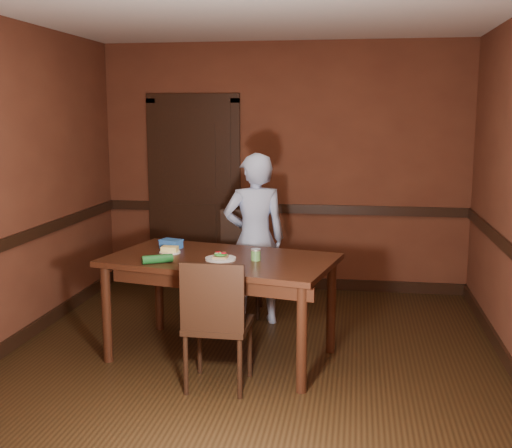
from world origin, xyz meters
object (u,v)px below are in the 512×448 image
(person, at_px, (255,239))
(cheese_saucer, at_px, (170,250))
(chair_far, at_px, (238,263))
(dining_table, at_px, (221,308))
(food_tub, at_px, (171,244))
(sandwich_plate, at_px, (221,258))
(chair_near, at_px, (218,322))
(sauce_jar, at_px, (256,255))

(person, bearing_deg, cheese_saucer, 35.17)
(cheese_saucer, bearing_deg, chair_far, 71.09)
(dining_table, xyz_separation_m, food_tub, (-0.48, 0.27, 0.45))
(chair_far, relative_size, person, 0.63)
(sandwich_plate, bearing_deg, chair_near, -80.20)
(cheese_saucer, bearing_deg, person, 54.61)
(sauce_jar, relative_size, food_tub, 0.44)
(dining_table, xyz_separation_m, person, (0.13, 0.89, 0.38))
(chair_near, bearing_deg, person, -90.64)
(chair_far, relative_size, sauce_jar, 10.99)
(cheese_saucer, bearing_deg, dining_table, -11.85)
(dining_table, height_order, cheese_saucer, cheese_saucer)
(food_tub, bearing_deg, chair_far, 83.54)
(dining_table, bearing_deg, sandwich_plate, -66.38)
(chair_near, bearing_deg, cheese_saucer, -49.13)
(dining_table, relative_size, sandwich_plate, 7.30)
(person, relative_size, sandwich_plate, 6.62)
(sandwich_plate, relative_size, food_tub, 1.16)
(sandwich_plate, xyz_separation_m, cheese_saucer, (-0.46, 0.17, 0.00))
(chair_far, relative_size, cheese_saucer, 5.80)
(dining_table, bearing_deg, food_tub, 162.46)
(dining_table, relative_size, person, 1.10)
(dining_table, relative_size, cheese_saucer, 10.21)
(dining_table, bearing_deg, sauce_jar, -0.45)
(chair_near, height_order, sauce_jar, chair_near)
(food_tub, bearing_deg, sauce_jar, -5.26)
(person, height_order, food_tub, person)
(dining_table, height_order, sauce_jar, sauce_jar)
(chair_near, distance_m, sandwich_plate, 0.59)
(chair_near, distance_m, sauce_jar, 0.65)
(chair_far, bearing_deg, cheese_saucer, -113.32)
(sauce_jar, bearing_deg, sandwich_plate, -176.00)
(dining_table, distance_m, food_tub, 0.71)
(cheese_saucer, distance_m, food_tub, 0.18)
(dining_table, height_order, sandwich_plate, sandwich_plate)
(sandwich_plate, bearing_deg, chair_far, 94.27)
(chair_far, distance_m, sauce_jar, 1.33)
(chair_far, bearing_deg, sandwich_plate, -90.14)
(sauce_jar, relative_size, cheese_saucer, 0.53)
(person, bearing_deg, sauce_jar, 80.16)
(chair_far, xyz_separation_m, sauce_jar, (0.37, -1.22, 0.37))
(sandwich_plate, relative_size, sauce_jar, 2.65)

